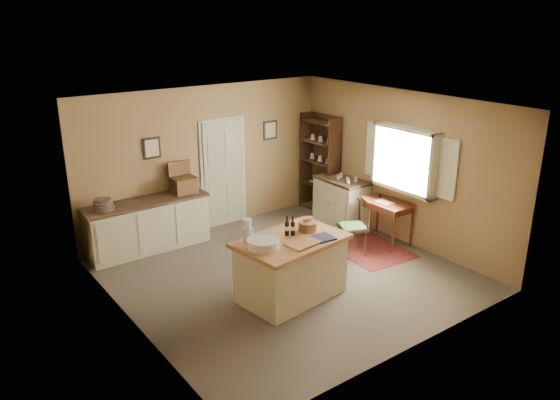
# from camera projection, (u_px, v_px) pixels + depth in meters

# --- Properties ---
(ground) EXTENTS (5.00, 5.00, 0.00)m
(ground) POSITION_uv_depth(u_px,v_px,m) (287.00, 274.00, 8.65)
(ground) COLOR #61574A
(ground) RESTS_ON ground
(wall_back) EXTENTS (5.00, 0.10, 2.70)m
(wall_back) POSITION_uv_depth(u_px,v_px,m) (206.00, 159.00, 10.11)
(wall_back) COLOR olive
(wall_back) RESTS_ON ground
(wall_front) EXTENTS (5.00, 0.10, 2.70)m
(wall_front) POSITION_uv_depth(u_px,v_px,m) (417.00, 249.00, 6.30)
(wall_front) COLOR olive
(wall_front) RESTS_ON ground
(wall_left) EXTENTS (0.10, 5.00, 2.70)m
(wall_left) POSITION_uv_depth(u_px,v_px,m) (127.00, 231.00, 6.81)
(wall_left) COLOR olive
(wall_left) RESTS_ON ground
(wall_right) EXTENTS (0.10, 5.00, 2.70)m
(wall_right) POSITION_uv_depth(u_px,v_px,m) (400.00, 167.00, 9.60)
(wall_right) COLOR olive
(wall_right) RESTS_ON ground
(ceiling) EXTENTS (5.00, 5.00, 0.00)m
(ceiling) POSITION_uv_depth(u_px,v_px,m) (287.00, 104.00, 7.76)
(ceiling) COLOR silver
(ceiling) RESTS_ON wall_back
(door) EXTENTS (0.97, 0.06, 2.11)m
(door) POSITION_uv_depth(u_px,v_px,m) (224.00, 172.00, 10.38)
(door) COLOR #A4A88D
(door) RESTS_ON ground
(framed_prints) EXTENTS (2.82, 0.02, 0.38)m
(framed_prints) POSITION_uv_depth(u_px,v_px,m) (215.00, 138.00, 10.08)
(framed_prints) COLOR black
(framed_prints) RESTS_ON ground
(window) EXTENTS (0.25, 1.99, 1.12)m
(window) POSITION_uv_depth(u_px,v_px,m) (407.00, 159.00, 9.34)
(window) COLOR beige
(window) RESTS_ON ground
(work_island) EXTENTS (1.66, 1.19, 1.20)m
(work_island) POSITION_uv_depth(u_px,v_px,m) (290.00, 266.00, 7.84)
(work_island) COLOR beige
(work_island) RESTS_ON ground
(sideboard) EXTENTS (2.13, 0.61, 1.18)m
(sideboard) POSITION_uv_depth(u_px,v_px,m) (148.00, 223.00, 9.41)
(sideboard) COLOR beige
(sideboard) RESTS_ON ground
(rug) EXTENTS (1.23, 1.69, 0.01)m
(rug) POSITION_uv_depth(u_px,v_px,m) (366.00, 247.00, 9.62)
(rug) COLOR #541817
(rug) RESTS_ON ground
(writing_desk) EXTENTS (0.55, 0.90, 0.82)m
(writing_desk) POSITION_uv_depth(u_px,v_px,m) (386.00, 207.00, 9.66)
(writing_desk) COLOR #3A170E
(writing_desk) RESTS_ON ground
(desk_chair) EXTENTS (0.59, 0.59, 0.95)m
(desk_chair) POSITION_uv_depth(u_px,v_px,m) (353.00, 228.00, 9.25)
(desk_chair) COLOR black
(desk_chair) RESTS_ON ground
(right_cabinet) EXTENTS (0.60, 1.07, 0.99)m
(right_cabinet) POSITION_uv_depth(u_px,v_px,m) (341.00, 201.00, 10.61)
(right_cabinet) COLOR beige
(right_cabinet) RESTS_ON ground
(shelving_unit) EXTENTS (0.34, 0.90, 2.01)m
(shelving_unit) POSITION_uv_depth(u_px,v_px,m) (321.00, 164.00, 11.12)
(shelving_unit) COLOR black
(shelving_unit) RESTS_ON ground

